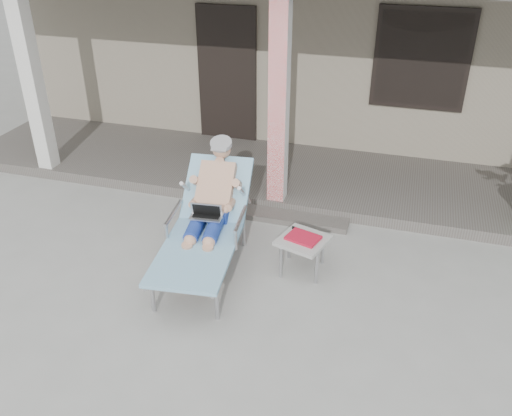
% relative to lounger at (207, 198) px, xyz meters
% --- Properties ---
extents(ground, '(60.00, 60.00, 0.00)m').
position_rel_lounger_xyz_m(ground, '(0.43, -0.75, -0.80)').
color(ground, '#9E9E99').
rests_on(ground, ground).
extents(house, '(10.40, 5.40, 3.30)m').
position_rel_lounger_xyz_m(house, '(0.43, 5.75, 0.87)').
color(house, gray).
rests_on(house, ground).
extents(porch_deck, '(10.00, 2.00, 0.15)m').
position_rel_lounger_xyz_m(porch_deck, '(0.43, 2.25, -0.73)').
color(porch_deck, '#605B56').
rests_on(porch_deck, ground).
extents(porch_step, '(2.00, 0.30, 0.07)m').
position_rel_lounger_xyz_m(porch_step, '(0.43, 1.10, -0.76)').
color(porch_step, '#605B56').
rests_on(porch_step, ground).
extents(lounger, '(0.95, 2.05, 1.30)m').
position_rel_lounger_xyz_m(lounger, '(0.00, 0.00, 0.00)').
color(lounger, '#B7B7BC').
rests_on(lounger, ground).
extents(side_table, '(0.61, 0.61, 0.44)m').
position_rel_lounger_xyz_m(side_table, '(1.05, 0.09, -0.43)').
color(side_table, '#A9AAA5').
rests_on(side_table, ground).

